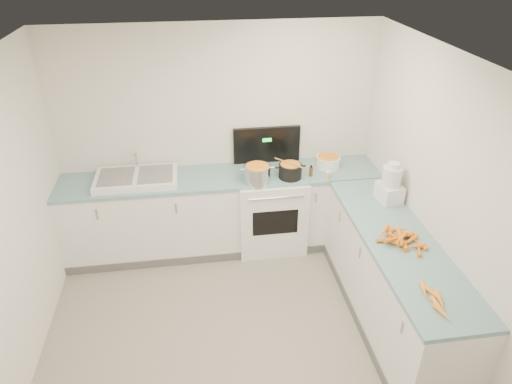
{
  "coord_description": "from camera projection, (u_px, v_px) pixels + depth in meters",
  "views": [
    {
      "loc": [
        -0.26,
        -2.71,
        3.28
      ],
      "look_at": [
        0.3,
        1.1,
        1.05
      ],
      "focal_mm": 32.0,
      "sensor_mm": 36.0,
      "label": 1
    }
  ],
  "objects": [
    {
      "name": "floor",
      "position": [
        240.0,
        360.0,
        3.99
      ],
      "size": [
        3.5,
        4.0,
        0.0
      ],
      "primitive_type": null,
      "color": "gray",
      "rests_on": "ground"
    },
    {
      "name": "ceiling",
      "position": [
        233.0,
        78.0,
        2.74
      ],
      "size": [
        3.5,
        4.0,
        0.0
      ],
      "primitive_type": null,
      "rotation": [
        3.14,
        0.0,
        0.0
      ],
      "color": "silver",
      "rests_on": "ground"
    },
    {
      "name": "wall_back",
      "position": [
        218.0,
        139.0,
        5.08
      ],
      "size": [
        3.5,
        0.0,
        2.5
      ],
      "primitive_type": null,
      "rotation": [
        1.57,
        0.0,
        0.0
      ],
      "color": "silver",
      "rests_on": "ground"
    },
    {
      "name": "wall_right",
      "position": [
        458.0,
        226.0,
        3.59
      ],
      "size": [
        0.0,
        4.0,
        2.5
      ],
      "primitive_type": null,
      "rotation": [
        1.57,
        0.0,
        -1.57
      ],
      "color": "silver",
      "rests_on": "ground"
    },
    {
      "name": "counter_back",
      "position": [
        223.0,
        212.0,
        5.21
      ],
      "size": [
        3.5,
        0.62,
        0.94
      ],
      "color": "white",
      "rests_on": "ground"
    },
    {
      "name": "counter_right",
      "position": [
        392.0,
        280.0,
        4.2
      ],
      "size": [
        0.62,
        2.2,
        0.94
      ],
      "color": "white",
      "rests_on": "ground"
    },
    {
      "name": "stove",
      "position": [
        270.0,
        208.0,
        5.27
      ],
      "size": [
        0.76,
        0.65,
        1.36
      ],
      "color": "white",
      "rests_on": "ground"
    },
    {
      "name": "sink",
      "position": [
        136.0,
        178.0,
        4.85
      ],
      "size": [
        0.86,
        0.52,
        0.31
      ],
      "color": "white",
      "rests_on": "counter_back"
    },
    {
      "name": "steel_pot",
      "position": [
        257.0,
        175.0,
        4.82
      ],
      "size": [
        0.31,
        0.31,
        0.2
      ],
      "primitive_type": "cylinder",
      "rotation": [
        0.0,
        0.0,
        0.11
      ],
      "color": "silver",
      "rests_on": "stove"
    },
    {
      "name": "black_pot",
      "position": [
        290.0,
        172.0,
        4.91
      ],
      "size": [
        0.27,
        0.27,
        0.18
      ],
      "primitive_type": "cylinder",
      "rotation": [
        0.0,
        0.0,
        -0.11
      ],
      "color": "black",
      "rests_on": "stove"
    },
    {
      "name": "wooden_spoon",
      "position": [
        291.0,
        164.0,
        4.86
      ],
      "size": [
        0.29,
        0.32,
        0.02
      ],
      "primitive_type": "cylinder",
      "rotation": [
        1.57,
        0.0,
        0.73
      ],
      "color": "#AD7A47",
      "rests_on": "black_pot"
    },
    {
      "name": "mixing_bowl",
      "position": [
        328.0,
        162.0,
        5.13
      ],
      "size": [
        0.31,
        0.31,
        0.13
      ],
      "primitive_type": "cylinder",
      "rotation": [
        0.0,
        0.0,
        -0.15
      ],
      "color": "white",
      "rests_on": "counter_back"
    },
    {
      "name": "extract_bottle",
      "position": [
        311.0,
        172.0,
        4.95
      ],
      "size": [
        0.04,
        0.04,
        0.1
      ],
      "primitive_type": "cylinder",
      "color": "#593319",
      "rests_on": "counter_back"
    },
    {
      "name": "spice_jar",
      "position": [
        328.0,
        176.0,
        4.88
      ],
      "size": [
        0.05,
        0.05,
        0.08
      ],
      "primitive_type": "cylinder",
      "color": "#E5B266",
      "rests_on": "counter_back"
    },
    {
      "name": "food_processor",
      "position": [
        390.0,
        185.0,
        4.44
      ],
      "size": [
        0.24,
        0.27,
        0.41
      ],
      "color": "white",
      "rests_on": "counter_right"
    },
    {
      "name": "carrot_pile",
      "position": [
        400.0,
        238.0,
        3.9
      ],
      "size": [
        0.39,
        0.45,
        0.09
      ],
      "color": "orange",
      "rests_on": "counter_right"
    },
    {
      "name": "peeled_carrots",
      "position": [
        436.0,
        300.0,
        3.28
      ],
      "size": [
        0.14,
        0.41,
        0.04
      ],
      "color": "orange",
      "rests_on": "counter_right"
    },
    {
      "name": "peelings",
      "position": [
        119.0,
        176.0,
        4.8
      ],
      "size": [
        0.21,
        0.25,
        0.01
      ],
      "color": "tan",
      "rests_on": "sink"
    }
  ]
}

